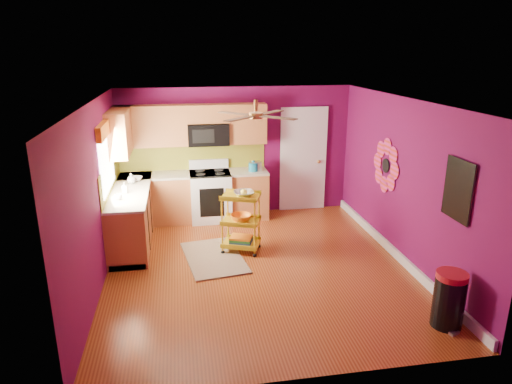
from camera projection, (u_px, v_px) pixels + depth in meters
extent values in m
plane|color=maroon|center=(258.00, 267.00, 6.96)|extent=(5.00, 5.00, 0.00)
cube|color=#610B45|center=(236.00, 152.00, 8.93)|extent=(4.50, 0.04, 2.50)
cube|color=#610B45|center=(305.00, 267.00, 4.23)|extent=(4.50, 0.04, 2.50)
cube|color=#610B45|center=(96.00, 197.00, 6.22)|extent=(0.04, 5.00, 2.50)
cube|color=#610B45|center=(404.00, 182.00, 6.94)|extent=(0.04, 5.00, 2.50)
cube|color=silver|center=(258.00, 101.00, 6.20)|extent=(4.50, 5.00, 0.04)
cube|color=white|center=(395.00, 252.00, 7.29)|extent=(0.05, 4.90, 0.14)
cube|color=#975129|center=(132.00, 216.00, 7.78)|extent=(0.60, 2.30, 0.90)
cube|color=#975129|center=(195.00, 197.00, 8.75)|extent=(2.80, 0.60, 0.90)
cube|color=beige|center=(130.00, 190.00, 7.64)|extent=(0.63, 2.30, 0.04)
cube|color=beige|center=(194.00, 174.00, 8.61)|extent=(2.80, 0.63, 0.04)
cube|color=black|center=(134.00, 238.00, 7.90)|extent=(0.54, 2.30, 0.10)
cube|color=black|center=(196.00, 217.00, 8.87)|extent=(2.80, 0.54, 0.10)
cube|color=white|center=(211.00, 197.00, 8.77)|extent=(0.76, 0.66, 0.92)
cube|color=black|center=(210.00, 173.00, 8.63)|extent=(0.76, 0.62, 0.03)
cube|color=white|center=(209.00, 164.00, 8.86)|extent=(0.76, 0.06, 0.18)
cube|color=black|center=(212.00, 203.00, 8.47)|extent=(0.45, 0.02, 0.55)
cube|color=#975129|center=(151.00, 126.00, 8.35)|extent=(1.32, 0.33, 0.75)
cube|color=#975129|center=(247.00, 124.00, 8.63)|extent=(0.72, 0.33, 0.75)
cube|color=#975129|center=(207.00, 114.00, 8.45)|extent=(0.76, 0.33, 0.34)
cube|color=#975129|center=(120.00, 132.00, 7.81)|extent=(0.33, 1.30, 0.75)
cube|color=black|center=(208.00, 134.00, 8.53)|extent=(0.76, 0.38, 0.40)
cube|color=olive|center=(193.00, 156.00, 8.80)|extent=(2.80, 0.01, 0.51)
cube|color=olive|center=(110.00, 175.00, 7.51)|extent=(0.01, 2.30, 0.51)
cube|color=white|center=(106.00, 158.00, 7.12)|extent=(0.03, 1.20, 1.00)
cube|color=orange|center=(105.00, 128.00, 6.98)|extent=(0.08, 1.35, 0.22)
cube|color=white|center=(303.00, 160.00, 9.19)|extent=(0.85, 0.04, 2.05)
cube|color=white|center=(303.00, 161.00, 9.17)|extent=(0.95, 0.02, 2.15)
sphere|color=#BF8C3F|center=(319.00, 162.00, 9.20)|extent=(0.07, 0.07, 0.07)
cylinder|color=black|center=(386.00, 166.00, 7.47)|extent=(0.01, 0.24, 0.24)
cube|color=teal|center=(459.00, 190.00, 5.53)|extent=(0.03, 0.52, 0.72)
cube|color=black|center=(458.00, 190.00, 5.53)|extent=(0.01, 0.56, 0.76)
cylinder|color=#BF8C3F|center=(256.00, 105.00, 6.42)|extent=(0.06, 0.06, 0.16)
cylinder|color=#BF8C3F|center=(256.00, 115.00, 6.46)|extent=(0.20, 0.20, 0.08)
cube|color=#4C2D19|center=(271.00, 112.00, 6.75)|extent=(0.47, 0.47, 0.01)
cube|color=#4C2D19|center=(235.00, 113.00, 6.67)|extent=(0.47, 0.47, 0.01)
cube|color=#4C2D19|center=(240.00, 119.00, 6.16)|extent=(0.47, 0.47, 0.01)
cube|color=#4C2D19|center=(278.00, 118.00, 6.25)|extent=(0.47, 0.47, 0.01)
cube|color=black|center=(214.00, 257.00, 7.25)|extent=(1.05, 1.50, 0.02)
cylinder|color=gold|center=(222.00, 225.00, 7.24)|extent=(0.03, 0.03, 0.91)
cylinder|color=gold|center=(255.00, 228.00, 7.15)|extent=(0.03, 0.03, 0.91)
cylinder|color=gold|center=(228.00, 217.00, 7.58)|extent=(0.03, 0.03, 0.91)
cylinder|color=gold|center=(259.00, 220.00, 7.49)|extent=(0.03, 0.03, 0.91)
sphere|color=black|center=(223.00, 252.00, 7.38)|extent=(0.06, 0.06, 0.06)
sphere|color=black|center=(255.00, 255.00, 7.29)|extent=(0.06, 0.06, 0.06)
sphere|color=black|center=(228.00, 243.00, 7.73)|extent=(0.06, 0.06, 0.06)
sphere|color=black|center=(259.00, 246.00, 7.63)|extent=(0.06, 0.06, 0.06)
cube|color=gold|center=(241.00, 197.00, 7.23)|extent=(0.71, 0.61, 0.03)
cube|color=gold|center=(241.00, 222.00, 7.36)|extent=(0.71, 0.61, 0.03)
cube|color=gold|center=(241.00, 244.00, 7.48)|extent=(0.71, 0.61, 0.03)
imported|color=beige|center=(244.00, 194.00, 7.21)|extent=(0.42, 0.42, 0.08)
sphere|color=yellow|center=(244.00, 192.00, 7.20)|extent=(0.11, 0.11, 0.11)
imported|color=orange|center=(241.00, 218.00, 7.34)|extent=(0.43, 0.43, 0.11)
cube|color=navy|center=(241.00, 241.00, 7.47)|extent=(0.41, 0.36, 0.04)
cube|color=#267233|center=(241.00, 239.00, 7.45)|extent=(0.41, 0.36, 0.04)
cube|color=orange|center=(241.00, 237.00, 7.44)|extent=(0.41, 0.36, 0.03)
cylinder|color=black|center=(449.00, 302.00, 5.41)|extent=(0.47, 0.47, 0.63)
cylinder|color=#A91822|center=(452.00, 276.00, 5.30)|extent=(0.37, 0.37, 0.07)
cube|color=beige|center=(454.00, 333.00, 5.32)|extent=(0.14, 0.10, 0.03)
cylinder|color=#136C91|center=(253.00, 167.00, 8.71)|extent=(0.18, 0.18, 0.16)
sphere|color=#136C91|center=(253.00, 162.00, 8.68)|extent=(0.06, 0.06, 0.06)
cube|color=beige|center=(255.00, 166.00, 8.74)|extent=(0.22, 0.15, 0.18)
imported|color=#EA3F72|center=(124.00, 188.00, 7.39)|extent=(0.08, 0.08, 0.18)
imported|color=white|center=(131.00, 178.00, 7.91)|extent=(0.14, 0.14, 0.19)
imported|color=white|center=(135.00, 179.00, 8.10)|extent=(0.25, 0.25, 0.06)
imported|color=white|center=(118.00, 197.00, 7.08)|extent=(0.11, 0.11, 0.09)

